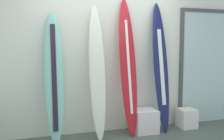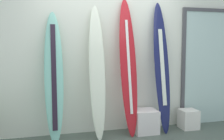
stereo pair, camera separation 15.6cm
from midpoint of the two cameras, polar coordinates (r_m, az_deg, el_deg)
The scene contains 8 objects.
wall_back at distance 4.30m, azimuth -0.29°, elevation 4.95°, with size 7.20×0.20×2.80m, color white.
surfboard_seafoam at distance 3.84m, azimuth -11.88°, elevation -1.61°, with size 0.28×0.47×1.96m.
surfboard_ivory at distance 3.91m, azimuth -2.24°, elevation -0.60°, with size 0.26×0.46×2.08m.
surfboard_crimson at distance 4.07m, azimuth 4.82°, elevation 0.80°, with size 0.30×0.46×2.21m.
surfboard_navy at distance 4.30m, azimuth 12.21°, elevation 0.47°, with size 0.28×0.43×2.18m.
display_block_left at distance 4.33m, azimuth 8.52°, elevation -11.35°, with size 0.39×0.39×0.38m.
display_block_center at distance 4.70m, azimuth 17.81°, elevation -10.50°, with size 0.30×0.30×0.33m.
glass_door at distance 5.05m, azimuth 22.01°, elevation 1.11°, with size 1.16×0.06×2.12m.
Camera 2 is at (-1.00, -2.88, 1.41)m, focal length 40.45 mm.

